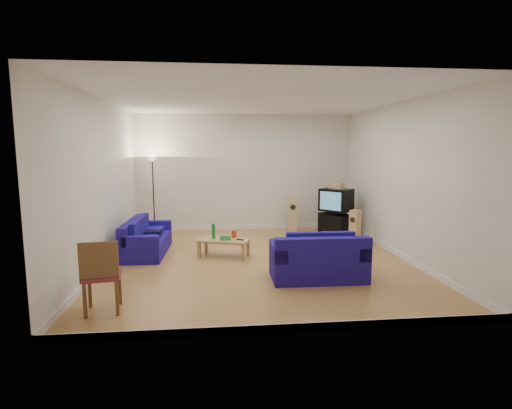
{
  "coord_description": "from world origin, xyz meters",
  "views": [
    {
      "loc": [
        -0.86,
        -7.85,
        2.27
      ],
      "look_at": [
        0.0,
        0.4,
        1.1
      ],
      "focal_mm": 28.0,
      "sensor_mm": 36.0,
      "label": 1
    }
  ],
  "objects": [
    {
      "name": "room",
      "position": [
        0.0,
        0.0,
        1.54
      ],
      "size": [
        6.01,
        6.51,
        3.21
      ],
      "color": "#915F2D",
      "rests_on": "ground"
    },
    {
      "name": "sofa_three_seat",
      "position": [
        -2.39,
        0.84,
        0.27
      ],
      "size": [
        0.86,
        1.9,
        0.72
      ],
      "rotation": [
        0.0,
        0.0,
        -1.6
      ],
      "color": "#150A6B",
      "rests_on": "ground"
    },
    {
      "name": "sofa_loveseat",
      "position": [
        0.92,
        -1.27,
        0.31
      ],
      "size": [
        1.63,
        0.94,
        0.81
      ],
      "rotation": [
        0.0,
        0.0,
        -0.02
      ],
      "color": "#150A6B",
      "rests_on": "ground"
    },
    {
      "name": "coffee_table",
      "position": [
        -0.68,
        0.36,
        0.33
      ],
      "size": [
        1.16,
        0.83,
        0.38
      ],
      "rotation": [
        0.0,
        0.0,
        -0.33
      ],
      "color": "tan",
      "rests_on": "ground"
    },
    {
      "name": "bottle",
      "position": [
        -0.9,
        0.43,
        0.54
      ],
      "size": [
        0.08,
        0.08,
        0.32
      ],
      "primitive_type": "cylinder",
      "rotation": [
        0.0,
        0.0,
        0.08
      ],
      "color": "#197233",
      "rests_on": "coffee_table"
    },
    {
      "name": "tissue_box",
      "position": [
        -0.65,
        0.29,
        0.43
      ],
      "size": [
        0.23,
        0.13,
        0.09
      ],
      "primitive_type": "cube",
      "rotation": [
        0.0,
        0.0,
        -0.06
      ],
      "color": "green",
      "rests_on": "coffee_table"
    },
    {
      "name": "red_canister",
      "position": [
        -0.46,
        0.5,
        0.45
      ],
      "size": [
        0.14,
        0.14,
        0.15
      ],
      "primitive_type": "cylinder",
      "rotation": [
        0.0,
        0.0,
        -0.43
      ],
      "color": "red",
      "rests_on": "coffee_table"
    },
    {
      "name": "remote",
      "position": [
        -0.35,
        0.24,
        0.39
      ],
      "size": [
        0.16,
        0.13,
        0.02
      ],
      "primitive_type": "cube",
      "rotation": [
        0.0,
        0.0,
        -0.58
      ],
      "color": "black",
      "rests_on": "coffee_table"
    },
    {
      "name": "tv_stand",
      "position": [
        2.32,
        2.18,
        0.28
      ],
      "size": [
        0.84,
        1.05,
        0.56
      ],
      "primitive_type": "cube",
      "rotation": [
        0.0,
        0.0,
        -1.17
      ],
      "color": "black",
      "rests_on": "ground"
    },
    {
      "name": "av_receiver",
      "position": [
        2.31,
        2.17,
        0.61
      ],
      "size": [
        0.43,
        0.47,
        0.09
      ],
      "primitive_type": "cube",
      "rotation": [
        0.0,
        0.0,
        -1.19
      ],
      "color": "black",
      "rests_on": "tv_stand"
    },
    {
      "name": "television",
      "position": [
        2.27,
        2.14,
        0.94
      ],
      "size": [
        0.91,
        0.93,
        0.58
      ],
      "rotation": [
        0.0,
        0.0,
        -0.83
      ],
      "color": "black",
      "rests_on": "av_receiver"
    },
    {
      "name": "centre_speaker",
      "position": [
        2.29,
        2.21,
        1.31
      ],
      "size": [
        0.35,
        0.46,
        0.15
      ],
      "primitive_type": "cube",
      "rotation": [
        0.0,
        0.0,
        -1.1
      ],
      "color": "tan",
      "rests_on": "television"
    },
    {
      "name": "speaker_left",
      "position": [
        1.25,
        2.7,
        0.48
      ],
      "size": [
        0.27,
        0.33,
        0.96
      ],
      "rotation": [
        0.0,
        0.0,
        -0.17
      ],
      "color": "tan",
      "rests_on": "ground"
    },
    {
      "name": "speaker_right",
      "position": [
        2.45,
        1.17,
        0.41
      ],
      "size": [
        0.31,
        0.3,
        0.82
      ],
      "rotation": [
        0.0,
        0.0,
        -0.86
      ],
      "color": "tan",
      "rests_on": "ground"
    },
    {
      "name": "floor_lamp",
      "position": [
        -2.45,
        2.7,
        1.72
      ],
      "size": [
        0.36,
        0.36,
        2.08
      ],
      "color": "black",
      "rests_on": "ground"
    },
    {
      "name": "dining_chair",
      "position": [
        -2.43,
        -2.38,
        0.58
      ],
      "size": [
        0.56,
        0.56,
        1.05
      ],
      "rotation": [
        0.0,
        0.0,
        0.14
      ],
      "color": "brown",
      "rests_on": "ground"
    }
  ]
}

